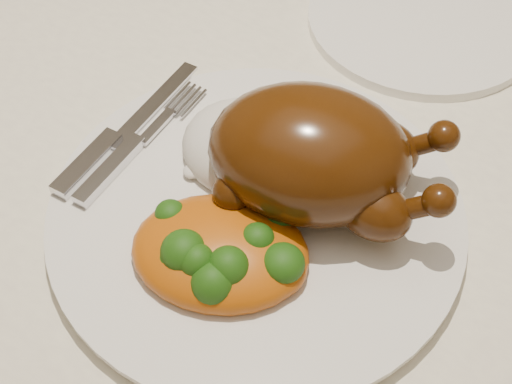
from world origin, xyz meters
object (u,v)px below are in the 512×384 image
Objects in this scene: dining_table at (196,137)px; roast_chicken at (315,155)px; side_plate at (422,20)px; dinner_plate at (256,214)px.

roast_chicken is (0.18, -0.08, 0.16)m from dining_table.
side_plate is at bearing 74.52° from roast_chicken.
roast_chicken reaches higher than dining_table.
dinner_plate is 0.07m from roast_chicken.
dinner_plate reaches higher than side_plate.
dining_table is 8.10× the size of roast_chicken.
dinner_plate is at bearing -149.15° from roast_chicken.
side_plate is at bearing 89.96° from dinner_plate.
dining_table is at bearing 134.32° from roast_chicken.
dinner_plate is at bearing -36.98° from dining_table.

